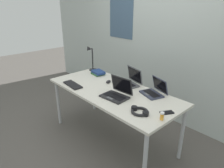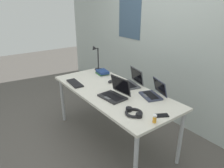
# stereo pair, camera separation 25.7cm
# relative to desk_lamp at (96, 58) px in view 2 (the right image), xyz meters

# --- Properties ---
(ground_plane) EXTENTS (12.00, 12.00, 0.00)m
(ground_plane) POSITION_rel_desk_lamp_xyz_m (0.80, -0.28, -0.94)
(ground_plane) COLOR #56514C
(wall_back) EXTENTS (6.00, 0.13, 2.60)m
(wall_back) POSITION_rel_desk_lamp_xyz_m (0.80, 0.82, 0.36)
(wall_back) COLOR #B2BCB7
(wall_back) RESTS_ON ground_plane
(desk) EXTENTS (1.80, 0.80, 0.74)m
(desk) POSITION_rel_desk_lamp_xyz_m (0.80, -0.28, -0.25)
(desk) COLOR silver
(desk) RESTS_ON ground_plane
(desk_lamp) EXTENTS (0.12, 0.18, 0.40)m
(desk_lamp) POSITION_rel_desk_lamp_xyz_m (0.00, 0.00, 0.00)
(desk_lamp) COLOR black
(desk_lamp) RESTS_ON desk
(laptop_far_corner) EXTENTS (0.33, 0.28, 0.23)m
(laptop_far_corner) POSITION_rel_desk_lamp_xyz_m (0.98, -0.37, -0.15)
(laptop_far_corner) COLOR #232326
(laptop_far_corner) RESTS_ON desk
(laptop_back_right) EXTENTS (0.33, 0.31, 0.20)m
(laptop_back_right) POSITION_rel_desk_lamp_xyz_m (1.24, 0.01, -0.16)
(laptop_back_right) COLOR #33384C
(laptop_back_right) RESTS_ON desk
(laptop_near_mouse) EXTENTS (0.35, 0.31, 0.23)m
(laptop_near_mouse) POSITION_rel_desk_lamp_xyz_m (0.82, 0.02, -0.15)
(laptop_near_mouse) COLOR #515459
(laptop_near_mouse) RESTS_ON desk
(external_keyboard) EXTENTS (0.34, 0.14, 0.02)m
(external_keyboard) POSITION_rel_desk_lamp_xyz_m (0.34, -0.56, -0.19)
(external_keyboard) COLOR black
(external_keyboard) RESTS_ON desk
(computer_mouse) EXTENTS (0.09, 0.11, 0.03)m
(computer_mouse) POSITION_rel_desk_lamp_xyz_m (0.59, -0.15, -0.18)
(computer_mouse) COLOR black
(computer_mouse) RESTS_ON desk
(cell_phone) EXTENTS (0.12, 0.15, 0.01)m
(cell_phone) POSITION_rel_desk_lamp_xyz_m (1.60, -0.26, -0.19)
(cell_phone) COLOR black
(cell_phone) RESTS_ON desk
(headphones) EXTENTS (0.21, 0.18, 0.04)m
(headphones) POSITION_rel_desk_lamp_xyz_m (1.41, -0.46, -0.18)
(headphones) COLOR black
(headphones) RESTS_ON desk
(pill_bottle) EXTENTS (0.04, 0.04, 0.08)m
(pill_bottle) POSITION_rel_desk_lamp_xyz_m (1.64, -0.41, -0.16)
(pill_bottle) COLOR gold
(pill_bottle) RESTS_ON desk
(book_stack) EXTENTS (0.23, 0.18, 0.06)m
(book_stack) POSITION_rel_desk_lamp_xyz_m (0.22, -0.03, -0.17)
(book_stack) COLOR #336638
(book_stack) RESTS_ON desk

